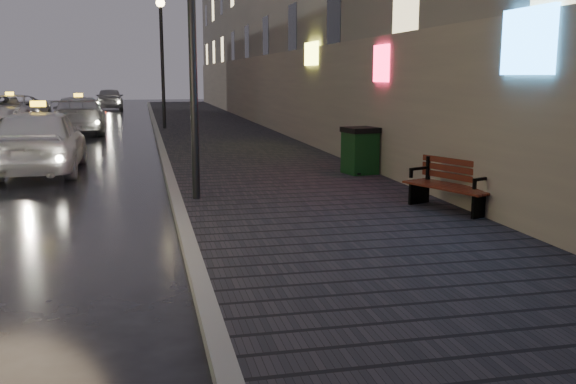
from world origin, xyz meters
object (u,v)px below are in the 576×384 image
bench (452,185)px  car_far (110,99)px  trash_bin (360,150)px  taxi_mid (79,115)px  taxi_near (41,140)px  lamp_far (162,47)px  lamp_near (192,8)px  taxi_far (11,111)px

bench → car_far: 37.31m
trash_bin → taxi_mid: bearing=106.4°
taxi_near → taxi_mid: 11.07m
lamp_far → trash_bin: size_ratio=5.03×
car_far → trash_bin: bearing=100.3°
car_far → lamp_near: bearing=93.3°
taxi_mid → car_far: bearing=-94.0°
taxi_mid → taxi_far: taxi_mid is taller
lamp_far → car_far: lamp_far is taller
lamp_far → bench: lamp_far is taller
taxi_near → taxi_mid: (-0.07, 11.07, -0.06)m
lamp_near → taxi_mid: lamp_near is taller
taxi_near → taxi_mid: size_ratio=0.92×
lamp_near → trash_bin: (3.86, 2.19, -2.81)m
trash_bin → bench: bearing=-98.7°
taxi_near → trash_bin: bearing=158.4°
bench → trash_bin: (-0.18, 4.11, 0.12)m
bench → taxi_near: 10.10m
bench → taxi_near: (-7.37, 6.91, 0.23)m
bench → taxi_near: size_ratio=0.37×
taxi_near → taxi_mid: taxi_near is taller
lamp_far → trash_bin: lamp_far is taller
taxi_far → taxi_mid: bearing=-43.5°
taxi_far → car_far: (3.76, 14.41, 0.02)m
taxi_mid → car_far: size_ratio=1.16×
trash_bin → lamp_near: bearing=-161.7°
lamp_near → lamp_far: bearing=90.0°
lamp_far → trash_bin: 14.62m
lamp_far → taxi_near: bearing=-106.8°
lamp_near → taxi_mid: 16.64m
bench → taxi_mid: 19.46m
bench → trash_bin: trash_bin is taller
taxi_mid → taxi_far: size_ratio=0.98×
lamp_near → taxi_mid: bearing=102.0°
lamp_far → taxi_mid: lamp_far is taller
bench → lamp_near: bearing=133.1°
taxi_far → car_far: bearing=83.2°
lamp_near → car_far: 34.94m
lamp_near → taxi_far: lamp_near is taller
taxi_far → trash_bin: bearing=-51.7°
lamp_far → taxi_mid: bearing=179.1°
taxi_far → car_far: size_ratio=1.19×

